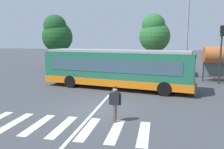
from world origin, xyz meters
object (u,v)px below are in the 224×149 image
parked_car_blue (74,64)px  background_tree_right (154,33)px  twin_arm_street_lamp (188,21)px  traffic_light_far_corner (221,45)px  background_tree_left (57,34)px  parked_car_black (116,65)px  parked_car_red (162,66)px  pedestrian_crossing_street (115,102)px  parked_car_silver (95,65)px  parked_car_charcoal (184,67)px  parked_car_white (138,66)px  city_transit_bus (116,68)px

parked_car_blue → background_tree_right: 10.95m
parked_car_blue → background_tree_right: (9.92, 2.50, 3.91)m
twin_arm_street_lamp → parked_car_blue: bearing=164.1°
traffic_light_far_corner → twin_arm_street_lamp: bearing=138.7°
background_tree_right → traffic_light_far_corner: bearing=-55.5°
parked_car_blue → background_tree_left: 4.62m
parked_car_black → parked_car_red: bearing=2.3°
pedestrian_crossing_street → parked_car_black: (-3.06, 16.67, -0.20)m
parked_car_silver → parked_car_charcoal: bearing=-0.3°
parked_car_charcoal → background_tree_left: size_ratio=0.65×
parked_car_black → parked_car_red: size_ratio=1.00×
parked_car_white → twin_arm_street_lamp: (5.06, -3.54, 4.89)m
parked_car_black → parked_car_white: size_ratio=1.02×
background_tree_left → background_tree_right: (12.45, 1.92, 0.08)m
background_tree_left → parked_car_charcoal: bearing=-3.5°
parked_car_white → traffic_light_far_corner: bearing=-37.2°
city_transit_bus → twin_arm_street_lamp: twin_arm_street_lamp is taller
parked_car_charcoal → parked_car_silver: bearing=179.7°
pedestrian_crossing_street → parked_car_white: (-0.45, 16.70, -0.20)m
parked_car_blue → parked_car_black: size_ratio=0.99×
city_transit_bus → parked_car_red: size_ratio=2.64×
city_transit_bus → parked_car_black: city_transit_bus is taller
parked_car_charcoal → background_tree_right: background_tree_right is taller
parked_car_silver → traffic_light_far_corner: size_ratio=0.91×
pedestrian_crossing_street → background_tree_left: background_tree_left is taller
city_transit_bus → background_tree_right: bearing=77.6°
parked_car_blue → twin_arm_street_lamp: size_ratio=0.50×
parked_car_white → parked_car_charcoal: size_ratio=1.00×
parked_car_white → traffic_light_far_corner: size_ratio=0.90×
pedestrian_crossing_street → parked_car_silver: pedestrian_crossing_street is taller
parked_car_black → parked_car_red: 5.43m
pedestrian_crossing_street → parked_car_blue: pedestrian_crossing_street is taller
parked_car_black → traffic_light_far_corner: bearing=-29.3°
pedestrian_crossing_street → parked_car_white: pedestrian_crossing_street is taller
parked_car_black → traffic_light_far_corner: (10.26, -5.77, 2.60)m
parked_car_charcoal → parked_car_white: bearing=178.3°
parked_car_white → parked_car_charcoal: (5.32, -0.16, 0.00)m
pedestrian_crossing_street → parked_car_silver: (-5.75, 16.59, -0.20)m
background_tree_right → parked_car_red: bearing=-68.1°
parked_car_silver → parked_car_charcoal: size_ratio=1.00×
parked_car_silver → twin_arm_street_lamp: 11.96m
parked_car_red → traffic_light_far_corner: 8.12m
pedestrian_crossing_street → traffic_light_far_corner: 13.28m
city_transit_bus → twin_arm_street_lamp: 9.23m
traffic_light_far_corner → background_tree_right: (-5.85, 8.52, 1.31)m
twin_arm_street_lamp → background_tree_left: twin_arm_street_lamp is taller
parked_car_white → twin_arm_street_lamp: twin_arm_street_lamp is taller
parked_car_white → background_tree_right: bearing=56.6°
parked_car_white → traffic_light_far_corner: traffic_light_far_corner is taller
pedestrian_crossing_street → traffic_light_far_corner: (7.19, 10.91, 2.40)m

